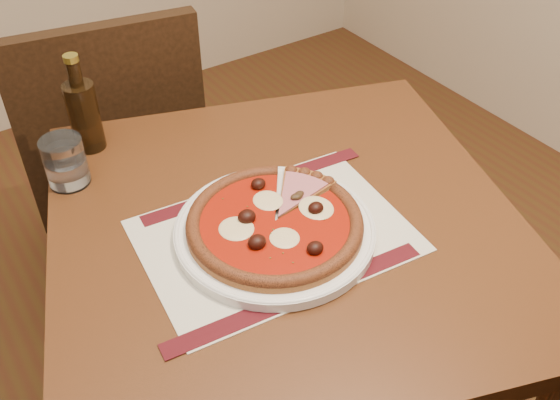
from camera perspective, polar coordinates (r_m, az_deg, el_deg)
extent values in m
cube|color=#5C2C15|center=(1.09, 0.58, -2.57)|extent=(1.01, 1.01, 0.04)
cylinder|color=#5C2C15|center=(1.59, -15.34, -6.39)|extent=(0.05, 0.05, 0.71)
cylinder|color=#5C2C15|center=(1.68, 8.83, -2.04)|extent=(0.05, 0.05, 0.71)
cube|color=black|center=(1.80, -14.97, 3.69)|extent=(0.50, 0.50, 0.04)
cylinder|color=black|center=(2.11, -10.10, 2.61)|extent=(0.04, 0.04, 0.42)
cylinder|color=black|center=(2.08, -19.88, 0.01)|extent=(0.04, 0.04, 0.42)
cylinder|color=black|center=(1.83, -6.93, -3.83)|extent=(0.04, 0.04, 0.42)
cylinder|color=black|center=(1.80, -18.23, -6.95)|extent=(0.04, 0.04, 0.42)
cube|color=black|center=(1.50, -14.99, 7.24)|extent=(0.43, 0.12, 0.45)
cube|color=beige|center=(1.05, -0.47, -3.27)|extent=(0.47, 0.35, 0.00)
cylinder|color=white|center=(1.04, -0.48, -2.87)|extent=(0.34, 0.34, 0.02)
cylinder|color=#A05F26|center=(1.03, -0.48, -2.26)|extent=(0.29, 0.29, 0.01)
torus|color=brown|center=(1.03, -0.48, -2.01)|extent=(0.29, 0.29, 0.02)
cylinder|color=#951407|center=(1.03, -0.48, -1.97)|extent=(0.25, 0.25, 0.00)
ellipsoid|color=beige|center=(1.06, -1.08, -0.03)|extent=(0.05, 0.04, 0.01)
ellipsoid|color=beige|center=(1.01, -4.84, -2.67)|extent=(0.05, 0.04, 0.01)
ellipsoid|color=beige|center=(0.99, 0.54, -3.59)|extent=(0.05, 0.04, 0.01)
ellipsoid|color=beige|center=(1.05, 3.48, -0.55)|extent=(0.05, 0.04, 0.01)
ellipsoid|color=black|center=(1.06, -1.48, 0.79)|extent=(0.03, 0.03, 0.02)
ellipsoid|color=black|center=(1.02, -5.51, -1.02)|extent=(0.03, 0.03, 0.02)
ellipsoid|color=black|center=(0.98, -2.05, -3.34)|extent=(0.03, 0.03, 0.02)
ellipsoid|color=black|center=(0.97, 3.07, -3.86)|extent=(0.03, 0.03, 0.02)
ellipsoid|color=black|center=(1.03, 2.65, -0.49)|extent=(0.03, 0.03, 0.02)
ellipsoid|color=#3C2A15|center=(1.06, 1.41, 0.11)|extent=(0.02, 0.01, 0.01)
ellipsoid|color=#3C2A15|center=(1.09, 1.89, 1.48)|extent=(0.02, 0.01, 0.01)
ellipsoid|color=#3C2A15|center=(1.07, 0.55, 0.38)|extent=(0.02, 0.01, 0.01)
cylinder|color=white|center=(1.20, -19.04, 3.32)|extent=(0.09, 0.09, 0.09)
cylinder|color=black|center=(1.27, -17.43, 7.26)|extent=(0.06, 0.06, 0.14)
cylinder|color=black|center=(1.23, -18.25, 10.76)|extent=(0.03, 0.03, 0.06)
cylinder|color=olive|center=(1.21, -18.59, 12.19)|extent=(0.03, 0.03, 0.01)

